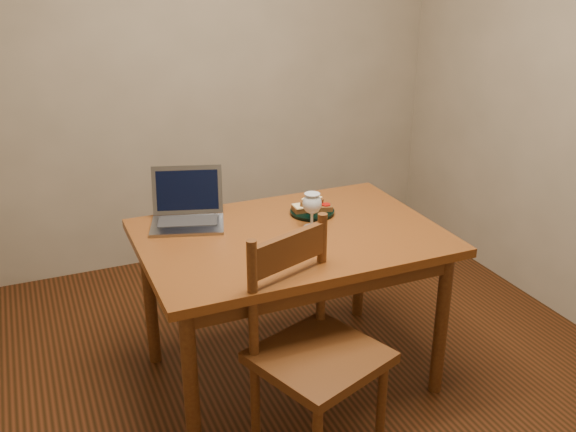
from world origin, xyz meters
name	(u,v)px	position (x,y,z in m)	size (l,w,h in m)	color
floor	(301,389)	(0.00, 0.00, -0.01)	(3.20, 3.20, 0.02)	black
back_wall	(193,56)	(0.00, 1.61, 1.30)	(3.20, 0.02, 2.60)	gray
table	(290,251)	(-0.01, 0.11, 0.65)	(1.30, 0.90, 0.74)	#542B0E
chair	(315,341)	(-0.12, -0.38, 0.52)	(0.56, 0.55, 0.48)	#3F1E0D
plate	(312,212)	(0.18, 0.28, 0.75)	(0.21, 0.21, 0.02)	black
sandwich_cheese	(305,207)	(0.14, 0.29, 0.77)	(0.11, 0.06, 0.03)	#381E0C
sandwich_tomato	(321,207)	(0.22, 0.27, 0.77)	(0.11, 0.06, 0.03)	#381E0C
sandwich_top	(312,202)	(0.18, 0.28, 0.80)	(0.11, 0.07, 0.03)	#381E0C
milk_glass	(312,211)	(0.10, 0.13, 0.82)	(0.09, 0.09, 0.16)	white
laptop	(187,208)	(-0.38, 0.43, 0.80)	(0.39, 0.38, 0.23)	slate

